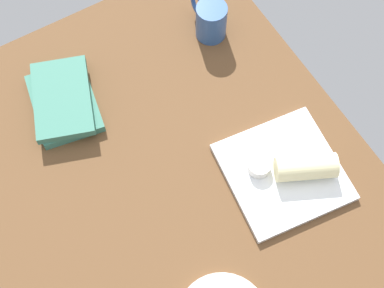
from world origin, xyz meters
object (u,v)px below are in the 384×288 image
at_px(coffee_mug, 210,20).
at_px(book_stack, 63,101).
at_px(breakfast_wrap, 306,167).
at_px(sauce_cup, 259,166).
at_px(square_plate, 283,172).

bearing_deg(coffee_mug, book_stack, 91.29).
distance_m(breakfast_wrap, coffee_mug, 0.46).
bearing_deg(sauce_cup, breakfast_wrap, -125.37).
distance_m(sauce_cup, breakfast_wrap, 0.11).
height_order(square_plate, sauce_cup, sauce_cup).
relative_size(breakfast_wrap, coffee_mug, 1.04).
relative_size(square_plate, breakfast_wrap, 1.86).
height_order(sauce_cup, coffee_mug, coffee_mug).
bearing_deg(breakfast_wrap, square_plate, 80.19).
bearing_deg(breakfast_wrap, coffee_mug, 22.38).
height_order(breakfast_wrap, book_stack, breakfast_wrap).
relative_size(sauce_cup, book_stack, 0.21).
relative_size(breakfast_wrap, book_stack, 0.56).
xyz_separation_m(sauce_cup, breakfast_wrap, (-0.06, -0.09, 0.01)).
height_order(square_plate, book_stack, book_stack).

